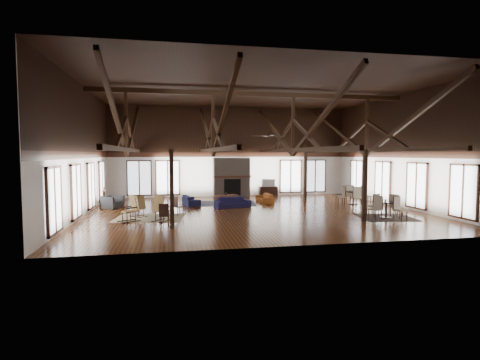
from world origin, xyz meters
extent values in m
plane|color=brown|center=(0.00, 0.00, 0.00)|extent=(16.00, 16.00, 0.00)
cube|color=black|center=(0.00, 0.00, 6.00)|extent=(16.00, 14.00, 0.02)
cube|color=white|center=(0.00, 7.00, 3.00)|extent=(16.00, 0.02, 6.00)
cube|color=white|center=(0.00, -7.00, 3.00)|extent=(16.00, 0.02, 6.00)
cube|color=white|center=(-8.00, 0.00, 3.00)|extent=(0.02, 14.00, 6.00)
cube|color=white|center=(8.00, 0.00, 3.00)|extent=(0.02, 14.00, 6.00)
cube|color=black|center=(0.00, 0.00, 5.75)|extent=(15.60, 0.18, 0.22)
cube|color=black|center=(-6.00, 0.00, 3.05)|extent=(0.16, 13.70, 0.18)
cube|color=black|center=(-6.00, 0.00, 4.40)|extent=(0.14, 0.14, 2.70)
cube|color=black|center=(-6.00, 3.50, 4.28)|extent=(0.15, 7.07, 3.12)
cube|color=black|center=(-6.00, -3.50, 4.28)|extent=(0.15, 7.07, 3.12)
cube|color=black|center=(-2.00, 0.00, 3.05)|extent=(0.16, 13.70, 0.18)
cube|color=black|center=(-2.00, 0.00, 4.40)|extent=(0.14, 0.14, 2.70)
cube|color=black|center=(-2.00, 3.50, 4.28)|extent=(0.15, 7.07, 3.12)
cube|color=black|center=(-2.00, -3.50, 4.28)|extent=(0.15, 7.07, 3.12)
cube|color=black|center=(2.00, 0.00, 3.05)|extent=(0.16, 13.70, 0.18)
cube|color=black|center=(2.00, 0.00, 4.40)|extent=(0.14, 0.14, 2.70)
cube|color=black|center=(2.00, 3.50, 4.28)|extent=(0.15, 7.07, 3.12)
cube|color=black|center=(2.00, -3.50, 4.28)|extent=(0.15, 7.07, 3.12)
cube|color=black|center=(6.00, 0.00, 3.05)|extent=(0.16, 13.70, 0.18)
cube|color=black|center=(6.00, 0.00, 4.40)|extent=(0.14, 0.14, 2.70)
cube|color=black|center=(6.00, 3.50, 4.28)|extent=(0.15, 7.07, 3.12)
cube|color=black|center=(6.00, -3.50, 4.28)|extent=(0.15, 7.07, 3.12)
cube|color=black|center=(-4.00, -3.50, 1.52)|extent=(0.16, 0.16, 3.05)
cube|color=black|center=(4.00, -3.50, 1.52)|extent=(0.16, 0.16, 3.05)
cube|color=black|center=(-4.00, 3.50, 1.52)|extent=(0.16, 0.16, 3.05)
cube|color=black|center=(4.00, 3.50, 1.52)|extent=(0.16, 0.16, 3.05)
cube|color=#756659|center=(0.00, 6.68, 1.30)|extent=(2.40, 0.62, 2.60)
cube|color=black|center=(0.00, 6.36, 0.65)|extent=(1.10, 0.06, 1.10)
cube|color=#381C10|center=(0.00, 6.40, 1.35)|extent=(2.50, 0.20, 0.12)
cylinder|color=black|center=(0.50, -1.00, 4.05)|extent=(0.04, 0.04, 0.70)
cylinder|color=black|center=(0.50, -1.00, 3.70)|extent=(0.20, 0.20, 0.10)
cube|color=black|center=(0.95, -1.00, 3.70)|extent=(0.70, 0.12, 0.02)
cube|color=black|center=(0.50, -0.55, 3.70)|extent=(0.12, 0.70, 0.02)
cube|color=black|center=(0.05, -1.00, 3.70)|extent=(0.70, 0.12, 0.02)
cube|color=black|center=(0.50, -1.45, 3.70)|extent=(0.12, 0.70, 0.02)
imported|color=#161437|center=(-0.79, 1.59, 0.28)|extent=(2.01, 1.18, 0.55)
imported|color=#141638|center=(-2.91, 3.03, 0.26)|extent=(1.88, 0.98, 0.52)
imported|color=#9B4F1E|center=(1.42, 3.35, 0.26)|extent=(1.76, 0.70, 0.51)
cube|color=brown|center=(-0.90, 3.17, 0.47)|extent=(1.45, 1.07, 0.06)
cube|color=brown|center=(-1.45, 2.95, 0.22)|extent=(0.06, 0.06, 0.44)
cube|color=brown|center=(-1.45, 3.39, 0.22)|extent=(0.06, 0.06, 0.44)
cube|color=brown|center=(-0.35, 2.95, 0.22)|extent=(0.06, 0.06, 0.44)
cube|color=brown|center=(-0.35, 3.39, 0.22)|extent=(0.06, 0.06, 0.44)
imported|color=#B2B2B2|center=(-0.92, 3.12, 0.60)|extent=(0.21, 0.21, 0.19)
imported|color=#2D2D30|center=(-7.06, 2.46, 0.32)|extent=(1.25, 1.29, 0.64)
cube|color=black|center=(-7.60, 3.29, 0.28)|extent=(0.42, 0.42, 0.56)
cylinder|color=black|center=(-7.60, 3.29, 0.73)|extent=(0.08, 0.08, 0.34)
cone|color=#EDE2C7|center=(-7.60, 3.29, 0.96)|extent=(0.30, 0.30, 0.24)
cube|color=olive|center=(-5.49, -0.54, 0.37)|extent=(0.59, 0.59, 0.04)
cube|color=olive|center=(-5.35, -0.67, 0.66)|extent=(0.41, 0.43, 0.61)
cube|color=black|center=(-5.61, -0.67, 0.02)|extent=(0.59, 0.54, 0.04)
cube|color=black|center=(-5.37, -0.41, 0.02)|extent=(0.59, 0.54, 0.04)
cube|color=olive|center=(-4.40, -1.86, 0.43)|extent=(0.68, 0.68, 0.05)
cube|color=olive|center=(-4.54, -2.04, 0.77)|extent=(0.51, 0.45, 0.71)
cube|color=black|center=(-4.57, -1.73, 0.03)|extent=(0.58, 0.72, 0.05)
cube|color=black|center=(-4.24, -1.99, 0.03)|extent=(0.58, 0.72, 0.05)
cube|color=olive|center=(-5.78, -1.76, 0.43)|extent=(0.66, 0.67, 0.05)
cube|color=olive|center=(-5.59, -1.64, 0.77)|extent=(0.42, 0.52, 0.71)
cube|color=black|center=(-5.67, -1.93, 0.03)|extent=(0.76, 0.51, 0.05)
cube|color=black|center=(-5.89, -1.58, 0.03)|extent=(0.76, 0.51, 0.05)
cube|color=black|center=(-3.69, -0.44, 0.41)|extent=(0.52, 0.52, 0.05)
cube|color=black|center=(-3.83, -0.53, 0.65)|extent=(0.24, 0.34, 0.50)
cylinder|color=black|center=(-3.69, -0.44, 0.20)|extent=(0.03, 0.03, 0.41)
cube|color=black|center=(-4.30, -2.94, 0.41)|extent=(0.42, 0.42, 0.05)
cube|color=black|center=(-4.31, -3.12, 0.66)|extent=(0.39, 0.08, 0.50)
cylinder|color=black|center=(-4.30, -2.94, 0.21)|extent=(0.03, 0.03, 0.41)
cylinder|color=black|center=(5.41, -2.89, 0.71)|extent=(0.84, 0.84, 0.04)
cylinder|color=black|center=(5.41, -2.89, 0.36)|extent=(0.10, 0.10, 0.69)
cylinder|color=black|center=(5.41, -2.89, 0.02)|extent=(0.50, 0.50, 0.04)
cylinder|color=black|center=(6.13, 1.54, 0.72)|extent=(0.85, 0.85, 0.04)
cylinder|color=black|center=(6.13, 1.54, 0.37)|extent=(0.10, 0.10, 0.70)
cylinder|color=black|center=(6.13, 1.54, 0.02)|extent=(0.51, 0.51, 0.04)
imported|color=#B2B2B2|center=(5.40, -2.82, 0.77)|extent=(0.15, 0.15, 0.09)
imported|color=#B2B2B2|center=(6.07, 1.62, 0.79)|extent=(0.15, 0.15, 0.10)
cube|color=black|center=(2.55, 6.75, 0.31)|extent=(1.24, 0.47, 0.62)
imported|color=#B2B2B2|center=(2.56, 6.75, 0.88)|extent=(0.90, 0.18, 0.51)
cube|color=#C6B689|center=(-4.98, -0.95, 0.01)|extent=(3.28, 2.74, 0.01)
cube|color=#1C1A4A|center=(-0.86, 3.28, 0.01)|extent=(3.64, 2.96, 0.01)
cube|color=black|center=(5.47, -2.80, 0.01)|extent=(2.60, 2.43, 0.01)
camera|label=1|loc=(-4.07, -17.93, 2.85)|focal=28.00mm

